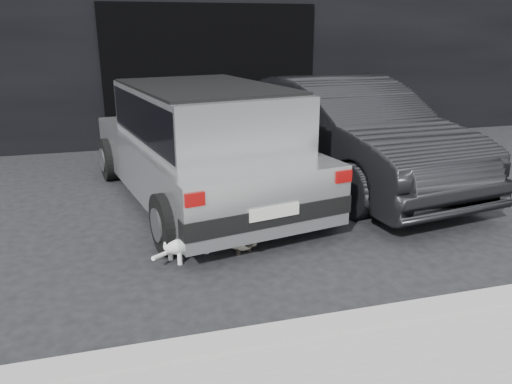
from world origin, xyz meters
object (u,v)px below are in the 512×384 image
object	(u,v)px
silver_hatchback	(202,139)
cat_white	(192,237)
cat_siamese	(238,238)
second_car	(345,132)

from	to	relation	value
silver_hatchback	cat_white	bearing A→B (deg)	-114.86
cat_siamese	second_car	bearing A→B (deg)	-158.44
second_car	cat_siamese	bearing A→B (deg)	-145.68
cat_siamese	cat_white	bearing A→B (deg)	-19.97
cat_siamese	silver_hatchback	bearing A→B (deg)	-108.83
second_car	cat_siamese	xyz separation A→B (m)	(-2.06, -1.90, -0.63)
second_car	cat_white	distance (m)	3.22
silver_hatchback	cat_white	xyz separation A→B (m)	(-0.41, -1.64, -0.63)
cat_siamese	cat_white	distance (m)	0.48
cat_white	cat_siamese	bearing A→B (deg)	60.38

